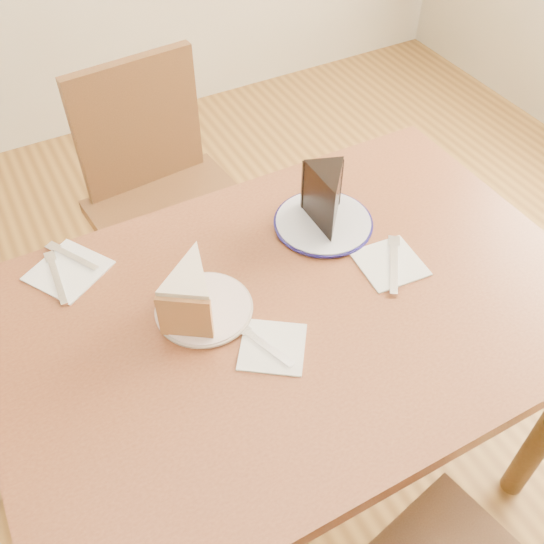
{
  "coord_description": "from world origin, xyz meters",
  "views": [
    {
      "loc": [
        -0.41,
        -0.67,
        1.68
      ],
      "look_at": [
        -0.02,
        0.06,
        0.8
      ],
      "focal_mm": 40.0,
      "sensor_mm": 36.0,
      "label": 1
    }
  ],
  "objects_px": {
    "chair_far": "(169,203)",
    "plate_navy": "(323,223)",
    "table": "(294,334)",
    "plate_cream": "(204,309)",
    "carrot_cake": "(193,288)",
    "chocolate_cake": "(327,203)"
  },
  "relations": [
    {
      "from": "table",
      "to": "chocolate_cake",
      "type": "xyz_separation_m",
      "value": [
        0.17,
        0.16,
        0.17
      ]
    },
    {
      "from": "chair_far",
      "to": "plate_navy",
      "type": "distance_m",
      "value": 0.62
    },
    {
      "from": "plate_cream",
      "to": "chocolate_cake",
      "type": "relative_size",
      "value": 1.5
    },
    {
      "from": "plate_navy",
      "to": "chair_far",
      "type": "bearing_deg",
      "value": 110.69
    },
    {
      "from": "carrot_cake",
      "to": "chocolate_cake",
      "type": "height_order",
      "value": "chocolate_cake"
    },
    {
      "from": "chair_far",
      "to": "chocolate_cake",
      "type": "bearing_deg",
      "value": 105.0
    },
    {
      "from": "chair_far",
      "to": "plate_cream",
      "type": "height_order",
      "value": "chair_far"
    },
    {
      "from": "table",
      "to": "carrot_cake",
      "type": "height_order",
      "value": "carrot_cake"
    },
    {
      "from": "table",
      "to": "chair_far",
      "type": "height_order",
      "value": "chair_far"
    },
    {
      "from": "plate_cream",
      "to": "chair_far",
      "type": "bearing_deg",
      "value": 77.4
    },
    {
      "from": "plate_cream",
      "to": "carrot_cake",
      "type": "relative_size",
      "value": 1.36
    },
    {
      "from": "chocolate_cake",
      "to": "plate_navy",
      "type": "bearing_deg",
      "value": -72.5
    },
    {
      "from": "chair_far",
      "to": "carrot_cake",
      "type": "xyz_separation_m",
      "value": [
        -0.15,
        -0.62,
        0.31
      ]
    },
    {
      "from": "chocolate_cake",
      "to": "chair_far",
      "type": "bearing_deg",
      "value": -49.32
    },
    {
      "from": "table",
      "to": "chair_far",
      "type": "xyz_separation_m",
      "value": [
        -0.03,
        0.7,
        -0.15
      ]
    },
    {
      "from": "plate_cream",
      "to": "plate_navy",
      "type": "distance_m",
      "value": 0.36
    },
    {
      "from": "plate_cream",
      "to": "plate_navy",
      "type": "height_order",
      "value": "same"
    },
    {
      "from": "table",
      "to": "plate_navy",
      "type": "bearing_deg",
      "value": 45.33
    },
    {
      "from": "table",
      "to": "plate_navy",
      "type": "relative_size",
      "value": 5.58
    },
    {
      "from": "chair_far",
      "to": "chocolate_cake",
      "type": "distance_m",
      "value": 0.66
    },
    {
      "from": "carrot_cake",
      "to": "chocolate_cake",
      "type": "bearing_deg",
      "value": 47.12
    },
    {
      "from": "table",
      "to": "chair_far",
      "type": "relative_size",
      "value": 1.34
    }
  ]
}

